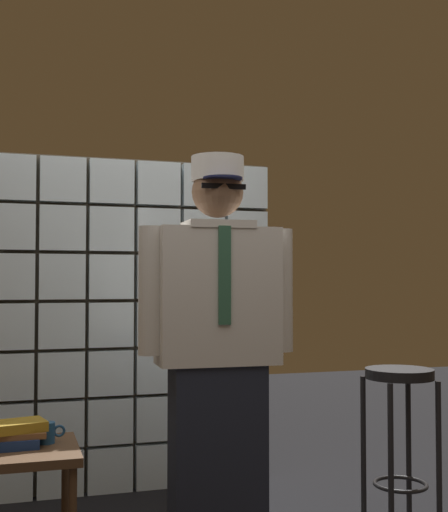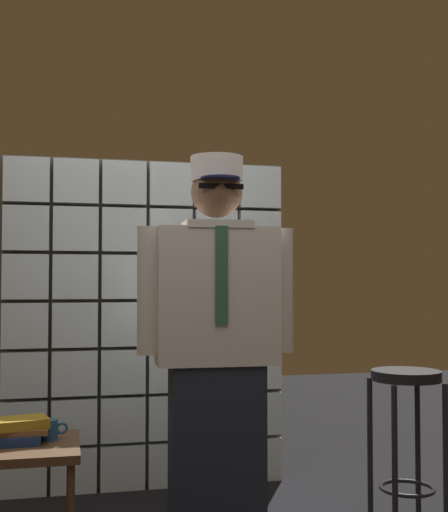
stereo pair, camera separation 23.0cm
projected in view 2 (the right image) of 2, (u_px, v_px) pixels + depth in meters
glass_block_wall at (147, 324)px, 4.17m from camera, size 1.75×0.10×2.04m
standing_person at (217, 348)px, 3.09m from camera, size 0.73×0.31×1.84m
bar_stool at (406, 414)px, 3.32m from camera, size 0.34×0.34×0.82m
side_table at (21, 460)px, 3.05m from camera, size 0.52×0.52×0.52m
book_stack at (21, 430)px, 3.07m from camera, size 0.27×0.21×0.11m
coffee_mug at (50, 430)px, 3.13m from camera, size 0.13×0.08×0.09m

